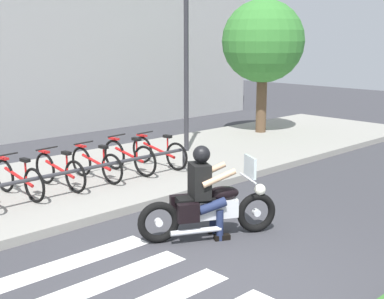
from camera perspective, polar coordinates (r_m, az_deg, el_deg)
ground_plane at (r=6.87m, az=2.59°, el=-13.59°), size 48.00×48.00×0.00m
sidewalk at (r=10.55m, az=-16.75°, el=-4.34°), size 24.00×4.40×0.15m
crosswalk_stripe_3 at (r=6.65m, az=-11.07°, el=-14.67°), size 2.80×0.40×0.01m
crosswalk_stripe_4 at (r=7.28m, az=-14.56°, el=-12.39°), size 2.80×0.40×0.01m
motorcycle at (r=7.88m, az=1.95°, el=-6.51°), size 2.01×1.12×1.23m
rider at (r=7.75m, az=1.41°, el=-3.99°), size 0.76×0.71×1.44m
bicycle_3 at (r=9.86m, az=-18.54°, el=-3.07°), size 0.48×1.61×0.76m
bicycle_4 at (r=10.22m, az=-14.37°, el=-2.29°), size 0.48×1.59×0.75m
bicycle_5 at (r=10.62m, az=-10.51°, el=-1.56°), size 0.48×1.58×0.75m
bicycle_6 at (r=11.08m, az=-6.95°, el=-0.79°), size 0.48×1.61×0.80m
bicycle_7 at (r=11.58m, az=-3.68°, el=-0.24°), size 0.48×1.69×0.75m
bike_rack at (r=9.53m, az=-14.91°, el=-2.84°), size 6.37×0.07×0.49m
street_lamp at (r=12.99m, az=-0.64°, el=10.78°), size 0.28×0.28×4.41m
tree_near_rack at (r=15.82m, az=7.84°, el=11.65°), size 2.45×2.45×4.11m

